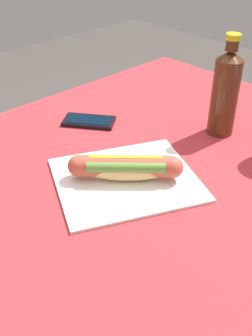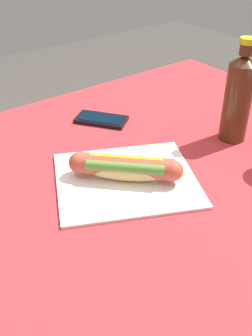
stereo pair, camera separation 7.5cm
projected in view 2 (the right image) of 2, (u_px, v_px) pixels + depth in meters
name	position (u px, v px, depth m)	size (l,w,h in m)	color
dining_table	(141.00, 216.00, 0.89)	(1.10, 0.82, 0.73)	brown
paper_wrapper	(126.00, 179.00, 0.77)	(0.27, 0.23, 0.01)	white
hot_dog	(126.00, 167.00, 0.75)	(0.17, 0.17, 0.05)	#E5BC75
cell_phone	(101.00, 119.00, 0.97)	(0.12, 0.14, 0.01)	black
soda_bottle	(238.00, 97.00, 0.85)	(0.06, 0.06, 0.23)	#4C2814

